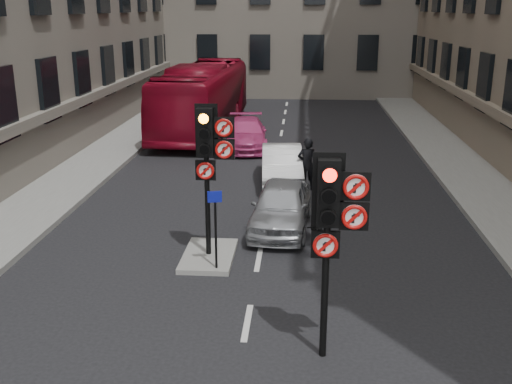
# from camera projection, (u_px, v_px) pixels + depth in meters

# --- Properties ---
(pavement_left) EXTENTS (3.00, 50.00, 0.16)m
(pavement_left) POSITION_uv_depth(u_px,v_px,m) (73.00, 173.00, 21.45)
(pavement_left) COLOR gray
(pavement_left) RESTS_ON ground
(pavement_right) EXTENTS (3.00, 50.00, 0.16)m
(pavement_right) POSITION_uv_depth(u_px,v_px,m) (484.00, 181.00, 20.39)
(pavement_right) COLOR gray
(pavement_right) RESTS_ON ground
(centre_island) EXTENTS (1.20, 2.00, 0.12)m
(centre_island) POSITION_uv_depth(u_px,v_px,m) (209.00, 256.00, 14.35)
(centre_island) COLOR gray
(centre_island) RESTS_ON ground
(signal_near) EXTENTS (0.91, 0.40, 3.58)m
(signal_near) POSITION_uv_depth(u_px,v_px,m) (333.00, 215.00, 9.59)
(signal_near) COLOR black
(signal_near) RESTS_ON ground
(signal_far) EXTENTS (0.91, 0.40, 3.58)m
(signal_far) POSITION_uv_depth(u_px,v_px,m) (210.00, 148.00, 13.55)
(signal_far) COLOR black
(signal_far) RESTS_ON centre_island
(car_silver) EXTENTS (1.78, 3.85, 1.28)m
(car_silver) POSITION_uv_depth(u_px,v_px,m) (281.00, 206.00, 16.11)
(car_silver) COLOR #A1A4A9
(car_silver) RESTS_ON ground
(car_white) EXTENTS (1.58, 3.90, 1.26)m
(car_white) POSITION_uv_depth(u_px,v_px,m) (282.00, 165.00, 20.27)
(car_white) COLOR white
(car_white) RESTS_ON ground
(car_pink) EXTENTS (2.12, 4.39, 1.23)m
(car_pink) POSITION_uv_depth(u_px,v_px,m) (246.00, 134.00, 25.39)
(car_pink) COLOR #CA3B7F
(car_pink) RESTS_ON ground
(bus_red) EXTENTS (3.14, 11.53, 3.18)m
(bus_red) POSITION_uv_depth(u_px,v_px,m) (203.00, 98.00, 28.78)
(bus_red) COLOR maroon
(bus_red) RESTS_ON ground
(motorcycle) EXTENTS (0.71, 1.70, 0.99)m
(motorcycle) POSITION_uv_depth(u_px,v_px,m) (317.00, 227.00, 14.98)
(motorcycle) COLOR black
(motorcycle) RESTS_ON ground
(motorcyclist) EXTENTS (0.66, 0.46, 1.73)m
(motorcyclist) POSITION_uv_depth(u_px,v_px,m) (307.00, 164.00, 19.47)
(motorcyclist) COLOR black
(motorcyclist) RESTS_ON ground
(info_sign) EXTENTS (0.31, 0.12, 1.83)m
(info_sign) POSITION_uv_depth(u_px,v_px,m) (215.00, 219.00, 13.18)
(info_sign) COLOR black
(info_sign) RESTS_ON centre_island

